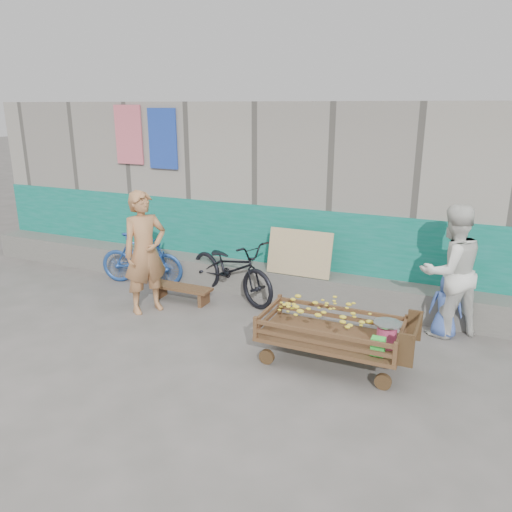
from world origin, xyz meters
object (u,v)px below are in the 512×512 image
at_px(bicycle_dark, 231,269).
at_px(bicycle_blue, 141,259).
at_px(banana_cart, 329,324).
at_px(bench, 182,290).
at_px(woman, 450,271).
at_px(vendor_man, 145,253).
at_px(child, 446,306).

bearing_deg(bicycle_dark, bicycle_blue, 113.57).
bearing_deg(bicycle_dark, banana_cart, -103.90).
distance_m(bench, woman, 3.92).
xyz_separation_m(banana_cart, woman, (1.20, 1.43, 0.37)).
height_order(woman, bicycle_dark, woman).
bearing_deg(vendor_man, banana_cart, -68.43).
bearing_deg(bicycle_blue, bicycle_dark, -99.08).
xyz_separation_m(bench, vendor_man, (-0.26, -0.52, 0.72)).
height_order(bench, bicycle_dark, bicycle_dark).
xyz_separation_m(bench, woman, (3.83, 0.45, 0.70)).
bearing_deg(woman, bench, -32.75).
relative_size(banana_cart, bicycle_dark, 0.97).
bearing_deg(banana_cart, woman, 50.14).
bearing_deg(banana_cart, vendor_man, 170.83).
bearing_deg(bicycle_dark, child, -69.71).
relative_size(bench, bicycle_dark, 0.53).
bearing_deg(bench, woman, 6.72).
xyz_separation_m(vendor_man, bicycle_blue, (-0.78, 0.92, -0.46)).
height_order(bench, woman, woman).
xyz_separation_m(banana_cart, vendor_man, (-2.89, 0.47, 0.39)).
distance_m(banana_cart, bench, 2.83).
bearing_deg(woman, bicycle_blue, -38.93).
distance_m(bench, bicycle_dark, 0.84).
relative_size(vendor_man, bicycle_blue, 1.22).
bearing_deg(bench, bicycle_dark, 35.28).
xyz_separation_m(child, bicycle_blue, (-4.87, 0.04, 0.02)).
relative_size(woman, bicycle_blue, 1.19).
height_order(woman, child, woman).
xyz_separation_m(child, bicycle_dark, (-3.19, 0.09, 0.06)).
height_order(banana_cart, bicycle_dark, bicycle_dark).
bearing_deg(child, vendor_man, 14.04).
distance_m(bench, child, 3.86).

